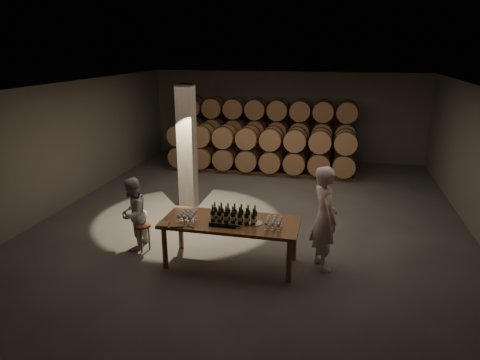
% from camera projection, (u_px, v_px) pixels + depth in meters
% --- Properties ---
extents(room, '(12.00, 12.00, 12.00)m').
position_uv_depth(room, '(187.00, 148.00, 10.79)').
color(room, '#4A4745').
rests_on(room, ground).
extents(tasting_table, '(2.60, 1.10, 0.90)m').
position_uv_depth(tasting_table, '(230.00, 226.00, 8.13)').
color(tasting_table, brown).
rests_on(tasting_table, ground).
extents(barrel_stack_back, '(6.26, 0.95, 2.31)m').
position_uv_depth(barrel_stack_back, '(267.00, 130.00, 15.30)').
color(barrel_stack_back, brown).
rests_on(barrel_stack_back, ground).
extents(barrel_stack_front, '(6.26, 0.95, 1.57)m').
position_uv_depth(barrel_stack_front, '(260.00, 149.00, 14.11)').
color(barrel_stack_front, brown).
rests_on(barrel_stack_front, ground).
extents(bottle_cluster, '(0.87, 0.24, 0.34)m').
position_uv_depth(bottle_cluster, '(234.00, 216.00, 8.02)').
color(bottle_cluster, black).
rests_on(bottle_cluster, tasting_table).
extents(lying_bottles, '(0.61, 0.08, 0.08)m').
position_uv_depth(lying_bottles, '(223.00, 225.00, 7.82)').
color(lying_bottles, black).
rests_on(lying_bottles, tasting_table).
extents(glass_cluster_left, '(0.30, 0.41, 0.17)m').
position_uv_depth(glass_cluster_left, '(187.00, 214.00, 8.10)').
color(glass_cluster_left, silver).
rests_on(glass_cluster_left, tasting_table).
extents(glass_cluster_right, '(0.30, 0.41, 0.16)m').
position_uv_depth(glass_cluster_right, '(274.00, 221.00, 7.82)').
color(glass_cluster_right, silver).
rests_on(glass_cluster_right, tasting_table).
extents(plate, '(0.26, 0.26, 0.01)m').
position_uv_depth(plate, '(255.00, 223.00, 7.98)').
color(plate, white).
rests_on(plate, tasting_table).
extents(notebook_near, '(0.29, 0.26, 0.03)m').
position_uv_depth(notebook_near, '(177.00, 225.00, 7.88)').
color(notebook_near, olive).
rests_on(notebook_near, tasting_table).
extents(notebook_corner, '(0.25, 0.29, 0.02)m').
position_uv_depth(notebook_corner, '(163.00, 224.00, 7.94)').
color(notebook_corner, olive).
rests_on(notebook_corner, tasting_table).
extents(pen, '(0.15, 0.05, 0.01)m').
position_uv_depth(pen, '(191.00, 227.00, 7.82)').
color(pen, black).
rests_on(pen, tasting_table).
extents(stool, '(0.34, 0.34, 0.57)m').
position_uv_depth(stool, '(143.00, 229.00, 8.79)').
color(stool, brown).
rests_on(stool, ground).
extents(person_man, '(0.74, 0.87, 2.01)m').
position_uv_depth(person_man, '(324.00, 218.00, 7.95)').
color(person_man, white).
rests_on(person_man, ground).
extents(person_woman, '(0.62, 0.78, 1.53)m').
position_uv_depth(person_woman, '(133.00, 214.00, 8.82)').
color(person_woman, silver).
rests_on(person_woman, ground).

